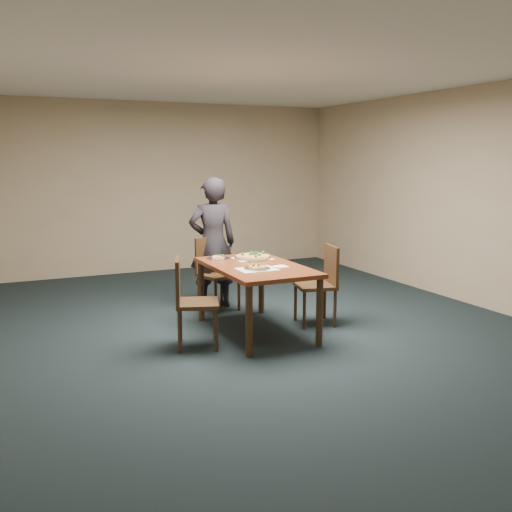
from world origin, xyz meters
name	(u,v)px	position (x,y,z in m)	size (l,w,h in m)	color
ground	(267,334)	(0.00, 0.00, 0.00)	(8.00, 8.00, 0.00)	black
room_shell	(267,173)	(0.00, 0.00, 1.74)	(8.00, 8.00, 8.00)	tan
dining_table	(256,273)	(-0.07, 0.11, 0.66)	(0.90, 1.50, 0.75)	#632913
chair_far	(215,269)	(-0.14, 1.22, 0.52)	(0.52, 0.52, 0.91)	black
chair_left	(190,297)	(-0.89, -0.06, 0.52)	(0.53, 0.53, 0.91)	black
chair_right	(322,280)	(0.75, 0.10, 0.52)	(0.50, 0.50, 0.91)	black
diner	(213,243)	(-0.11, 1.35, 0.83)	(0.60, 0.40, 1.66)	black
placemat_main	(253,258)	(0.06, 0.50, 0.75)	(0.42, 0.32, 0.00)	white
placemat_near	(257,269)	(-0.16, -0.10, 0.75)	(0.40, 0.30, 0.00)	white
pizza_pan	(253,257)	(0.07, 0.50, 0.77)	(0.43, 0.43, 0.07)	silver
slice_plate_near	(257,268)	(-0.16, -0.10, 0.76)	(0.28, 0.28, 0.06)	silver
slice_plate_far	(219,258)	(-0.30, 0.64, 0.76)	(0.28, 0.28, 0.06)	silver
napkin	(281,266)	(0.13, -0.08, 0.75)	(0.14, 0.14, 0.01)	white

